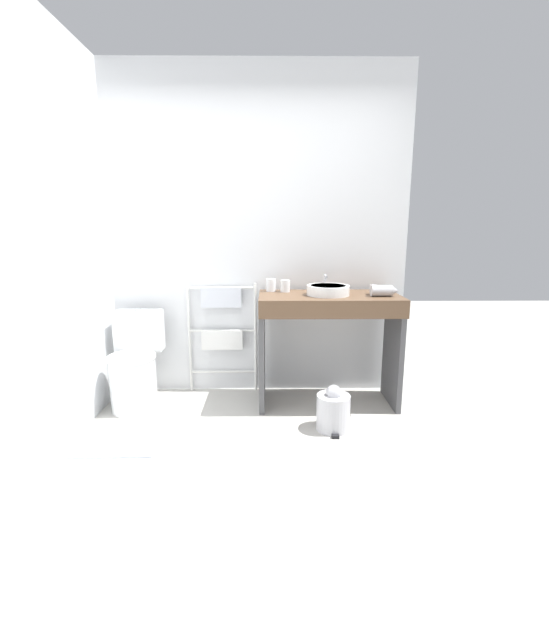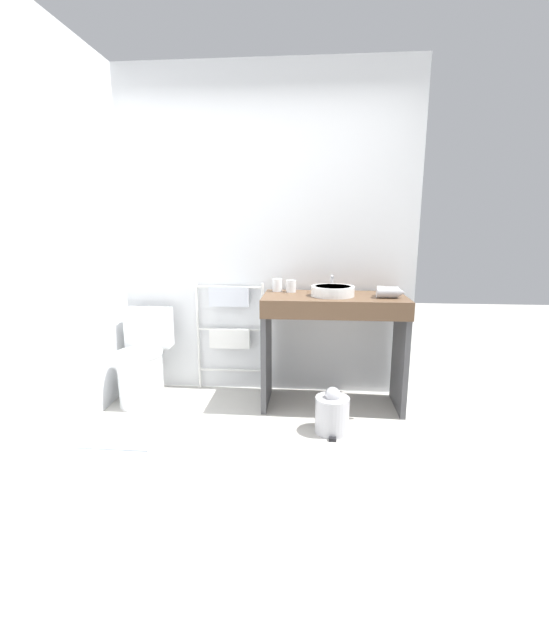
# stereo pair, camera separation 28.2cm
# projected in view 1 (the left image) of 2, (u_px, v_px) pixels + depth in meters

# --- Properties ---
(ground_plane) EXTENTS (12.00, 12.00, 0.00)m
(ground_plane) POSITION_uv_depth(u_px,v_px,m) (243.00, 489.00, 2.36)
(ground_plane) COLOR #B2AFA8
(wall_back) EXTENTS (2.59, 0.12, 2.68)m
(wall_back) POSITION_uv_depth(u_px,v_px,m) (252.00, 236.00, 3.59)
(wall_back) COLOR silver
(wall_back) RESTS_ON ground_plane
(wall_side) EXTENTS (0.12, 2.21, 2.68)m
(wall_side) POSITION_uv_depth(u_px,v_px,m) (57.00, 239.00, 2.79)
(wall_side) COLOR silver
(wall_side) RESTS_ON ground_plane
(toilet) EXTENTS (0.38, 0.50, 0.76)m
(toilet) POSITION_uv_depth(u_px,v_px,m) (135.00, 368.00, 3.39)
(toilet) COLOR white
(toilet) RESTS_ON ground_plane
(towel_radiator) EXTENTS (0.59, 0.06, 0.95)m
(towel_radiator) POSITION_uv_depth(u_px,v_px,m) (222.00, 324.00, 3.64)
(towel_radiator) COLOR white
(towel_radiator) RESTS_ON ground_plane
(vanity_counter) EXTENTS (1.09, 0.55, 0.90)m
(vanity_counter) POSITION_uv_depth(u_px,v_px,m) (329.00, 330.00, 3.38)
(vanity_counter) COLOR brown
(vanity_counter) RESTS_ON ground_plane
(sink_basin) EXTENTS (0.33, 0.33, 0.08)m
(sink_basin) POSITION_uv_depth(u_px,v_px,m) (328.00, 290.00, 3.30)
(sink_basin) COLOR white
(sink_basin) RESTS_ON vanity_counter
(faucet) EXTENTS (0.02, 0.10, 0.14)m
(faucet) POSITION_uv_depth(u_px,v_px,m) (325.00, 281.00, 3.46)
(faucet) COLOR silver
(faucet) RESTS_ON vanity_counter
(cup_near_wall) EXTENTS (0.08, 0.08, 0.10)m
(cup_near_wall) POSITION_uv_depth(u_px,v_px,m) (271.00, 285.00, 3.48)
(cup_near_wall) COLOR white
(cup_near_wall) RESTS_ON vanity_counter
(cup_near_edge) EXTENTS (0.08, 0.08, 0.10)m
(cup_near_edge) POSITION_uv_depth(u_px,v_px,m) (285.00, 286.00, 3.46)
(cup_near_edge) COLOR white
(cup_near_edge) RESTS_ON vanity_counter
(hair_dryer) EXTENTS (0.21, 0.17, 0.09)m
(hair_dryer) POSITION_uv_depth(u_px,v_px,m) (383.00, 290.00, 3.25)
(hair_dryer) COLOR #B7B7BC
(hair_dryer) RESTS_ON vanity_counter
(trash_bin) EXTENTS (0.24, 0.27, 0.33)m
(trash_bin) POSITION_uv_depth(u_px,v_px,m) (333.00, 411.00, 3.03)
(trash_bin) COLOR #B7B7BC
(trash_bin) RESTS_ON ground_plane
(bath_mat) EXTENTS (0.56, 0.36, 0.01)m
(bath_mat) POSITION_uv_depth(u_px,v_px,m) (117.00, 444.00, 2.84)
(bath_mat) COLOR #B2BCCC
(bath_mat) RESTS_ON ground_plane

